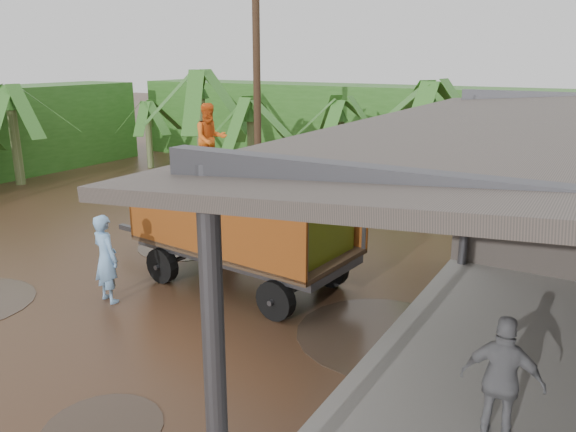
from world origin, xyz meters
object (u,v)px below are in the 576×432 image
(banana_trailer, at_px, (244,221))
(man_grey, at_px, (502,381))
(man_blue, at_px, (106,259))
(utility_pole, at_px, (257,70))

(banana_trailer, xyz_separation_m, man_grey, (5.79, -2.66, -0.56))
(banana_trailer, bearing_deg, man_blue, -125.87)
(banana_trailer, relative_size, man_blue, 3.64)
(banana_trailer, xyz_separation_m, utility_pole, (-3.50, 5.84, 2.96))
(man_blue, height_order, man_grey, man_blue)
(banana_trailer, distance_m, man_blue, 2.90)
(banana_trailer, relative_size, man_grey, 3.79)
(banana_trailer, distance_m, man_grey, 6.40)
(man_blue, xyz_separation_m, man_grey, (7.67, -0.51, -0.04))
(man_grey, xyz_separation_m, utility_pole, (-9.29, 8.50, 3.51))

